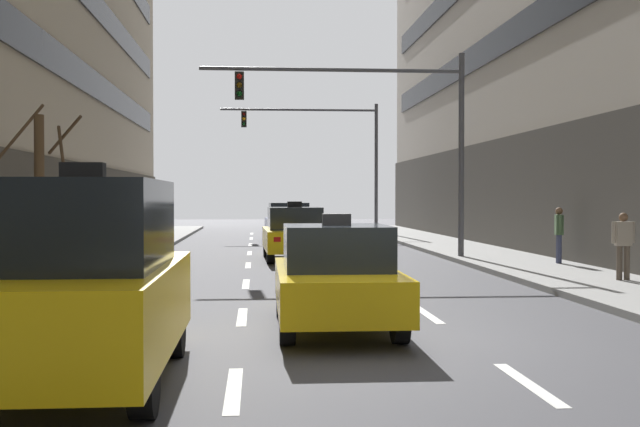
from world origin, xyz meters
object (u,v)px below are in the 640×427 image
traffic_signal_0 (384,117)px  pedestrian_1 (559,231)px  taxi_driving_2 (336,278)px  taxi_driving_1 (294,234)px  pedestrian_0 (623,242)px  taxi_driving_3 (84,283)px  traffic_signal_1 (331,143)px  car_driving_0 (288,222)px  street_tree_0 (40,192)px

traffic_signal_0 → pedestrian_1: size_ratio=5.26×
taxi_driving_2 → taxi_driving_1: bearing=90.0°
traffic_signal_0 → pedestrian_0: 9.19m
taxi_driving_3 → traffic_signal_0: bearing=70.0°
pedestrian_0 → taxi_driving_1: bearing=131.3°
traffic_signal_1 → pedestrian_1: size_ratio=5.36×
car_driving_0 → traffic_signal_0: bearing=-77.4°
taxi_driving_2 → traffic_signal_1: bearing=84.7°
taxi_driving_3 → pedestrian_1: (10.29, 12.99, -0.05)m
taxi_driving_3 → traffic_signal_1: bearing=80.1°
traffic_signal_0 → pedestrian_1: 6.36m
traffic_signal_0 → traffic_signal_1: bearing=89.9°
car_driving_0 → street_tree_0: street_tree_0 is taller
taxi_driving_2 → taxi_driving_3: size_ratio=0.94×
street_tree_0 → pedestrian_1: 13.77m
taxi_driving_1 → car_driving_0: bearing=88.7°
car_driving_0 → taxi_driving_3: size_ratio=1.04×
taxi_driving_2 → taxi_driving_3: bearing=-132.6°
traffic_signal_1 → pedestrian_0: (4.17, -25.08, -3.89)m
taxi_driving_1 → street_tree_0: size_ratio=1.14×
street_tree_0 → traffic_signal_0: bearing=39.3°
taxi_driving_3 → pedestrian_0: bearing=40.3°
street_tree_0 → pedestrian_0: 12.86m
car_driving_0 → traffic_signal_0: size_ratio=0.57×
car_driving_0 → traffic_signal_0: (2.52, -11.22, 3.62)m
pedestrian_0 → traffic_signal_1: bearing=99.4°
taxi_driving_2 → pedestrian_1: taxi_driving_2 is taller
traffic_signal_0 → taxi_driving_2: bearing=-102.4°
taxi_driving_1 → pedestrian_0: (6.98, -7.94, 0.17)m
taxi_driving_2 → traffic_signal_0: 13.43m
car_driving_0 → taxi_driving_1: size_ratio=1.04×
car_driving_0 → street_tree_0: size_ratio=1.19×
car_driving_0 → pedestrian_1: bearing=-63.6°
taxi_driving_1 → traffic_signal_0: size_ratio=0.55×
car_driving_0 → pedestrian_0: 19.79m
street_tree_0 → pedestrian_1: street_tree_0 is taller
taxi_driving_3 → pedestrian_1: taxi_driving_3 is taller
taxi_driving_1 → pedestrian_1: size_ratio=2.88×
taxi_driving_1 → taxi_driving_3: taxi_driving_3 is taller
taxi_driving_2 → street_tree_0: (-5.82, 5.57, 1.33)m
traffic_signal_0 → pedestrian_0: bearing=-60.3°
car_driving_0 → pedestrian_0: (6.73, -18.61, 0.14)m
taxi_driving_2 → pedestrian_1: size_ratio=2.69×
traffic_signal_0 → car_driving_0: bearing=102.6°
taxi_driving_1 → taxi_driving_2: size_ratio=1.07×
street_tree_0 → taxi_driving_1: bearing=52.5°
taxi_driving_3 → pedestrian_0: size_ratio=2.99×
taxi_driving_3 → traffic_signal_1: (5.84, 33.59, 3.81)m
car_driving_0 → pedestrian_0: bearing=-70.1°
traffic_signal_0 → traffic_signal_1: (0.04, 17.69, 0.42)m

